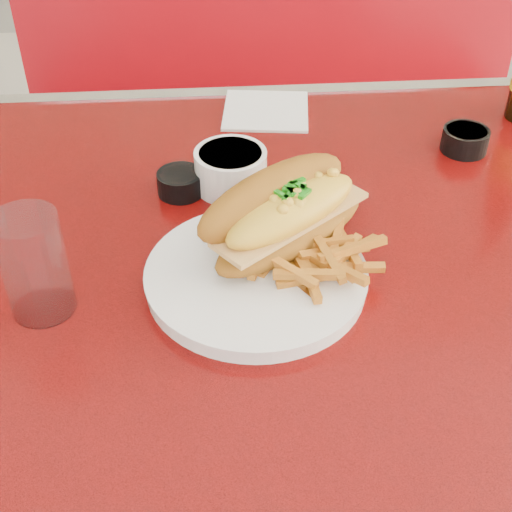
{
  "coord_description": "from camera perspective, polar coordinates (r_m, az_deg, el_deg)",
  "views": [
    {
      "loc": [
        -0.17,
        -0.68,
        1.3
      ],
      "look_at": [
        -0.12,
        -0.08,
        0.81
      ],
      "focal_mm": 50.0,
      "sensor_mm": 36.0,
      "label": 1
    }
  ],
  "objects": [
    {
      "name": "water_tumbler",
      "position": [
        0.77,
        -17.31,
        -0.7
      ],
      "size": [
        0.08,
        0.08,
        0.12
      ],
      "primitive_type": "cylinder",
      "rotation": [
        0.0,
        0.0,
        -0.2
      ],
      "color": "#A5C2D5",
      "rests_on": "diner_table"
    },
    {
      "name": "booth_bench_far",
      "position": [
        1.81,
        1.7,
        5.08
      ],
      "size": [
        1.2,
        0.51,
        0.9
      ],
      "color": "#9A0A13",
      "rests_on": "ground"
    },
    {
      "name": "mac_hoagie",
      "position": [
        0.81,
        2.31,
        3.49
      ],
      "size": [
        0.24,
        0.22,
        0.1
      ],
      "rotation": [
        0.0,
        0.0,
        0.66
      ],
      "color": "#9E6119",
      "rests_on": "dinner_plate"
    },
    {
      "name": "fork",
      "position": [
        0.81,
        0.96,
        -0.2
      ],
      "size": [
        0.11,
        0.15,
        0.0
      ],
      "rotation": [
        0.0,
        0.0,
        2.15
      ],
      "color": "silver",
      "rests_on": "dinner_plate"
    },
    {
      "name": "sauce_cup_left",
      "position": [
        0.95,
        -6.08,
        5.92
      ],
      "size": [
        0.07,
        0.07,
        0.03
      ],
      "rotation": [
        0.0,
        0.0,
        -0.13
      ],
      "color": "black",
      "rests_on": "diner_table"
    },
    {
      "name": "paper_napkin",
      "position": [
        1.14,
        0.8,
        11.55
      ],
      "size": [
        0.15,
        0.15,
        0.0
      ],
      "primitive_type": "cube",
      "rotation": [
        0.0,
        0.0,
        -0.12
      ],
      "color": "white",
      "rests_on": "diner_table"
    },
    {
      "name": "gravy_ramekin",
      "position": [
        0.95,
        -2.04,
        7.02
      ],
      "size": [
        0.11,
        0.11,
        0.05
      ],
      "rotation": [
        0.0,
        0.0,
        0.16
      ],
      "color": "white",
      "rests_on": "diner_table"
    },
    {
      "name": "fries_pile",
      "position": [
        0.8,
        4.29,
        0.41
      ],
      "size": [
        0.15,
        0.14,
        0.04
      ],
      "primitive_type": null,
      "rotation": [
        0.0,
        0.0,
        0.21
      ],
      "color": "orange",
      "rests_on": "dinner_plate"
    },
    {
      "name": "diner_table",
      "position": [
        0.99,
        6.73,
        -5.84
      ],
      "size": [
        1.23,
        0.83,
        0.77
      ],
      "color": "red",
      "rests_on": "ground"
    },
    {
      "name": "sauce_cup_right",
      "position": [
        1.08,
        16.39,
        8.97
      ],
      "size": [
        0.08,
        0.08,
        0.03
      ],
      "rotation": [
        0.0,
        0.0,
        0.16
      ],
      "color": "black",
      "rests_on": "diner_table"
    },
    {
      "name": "dinner_plate",
      "position": [
        0.8,
        -0.0,
        -1.67
      ],
      "size": [
        0.29,
        0.29,
        0.02
      ],
      "rotation": [
        0.0,
        0.0,
        0.18
      ],
      "color": "white",
      "rests_on": "diner_table"
    }
  ]
}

